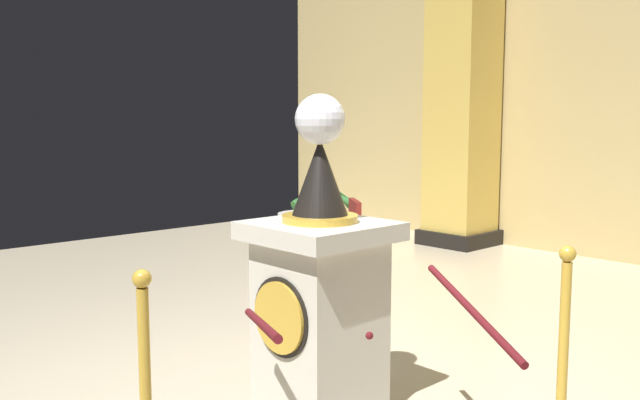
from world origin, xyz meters
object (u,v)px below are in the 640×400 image
potted_palm_left (325,252)px  cafe_table (308,241)px  stanchion_far (562,386)px  cafe_chair_red (344,243)px  pedestal_clock (319,292)px

potted_palm_left → cafe_table: size_ratio=1.37×
stanchion_far → cafe_chair_red: bearing=156.2°
cafe_table → cafe_chair_red: size_ratio=0.81×
pedestal_clock → stanchion_far: (1.18, 0.52, -0.33)m
potted_palm_left → cafe_table: (0.25, -0.46, 0.20)m
stanchion_far → potted_palm_left: (-3.53, 1.74, -0.09)m
pedestal_clock → cafe_chair_red: size_ratio=1.88×
cafe_table → potted_palm_left: bearing=118.0°
cafe_table → cafe_chair_red: (0.59, -0.09, 0.08)m
cafe_chair_red → potted_palm_left: bearing=146.7°
stanchion_far → cafe_chair_red: (-2.69, 1.19, 0.20)m
pedestal_clock → cafe_chair_red: 2.29m
stanchion_far → cafe_table: (-3.29, 1.28, 0.12)m
pedestal_clock → potted_palm_left: pedestal_clock is taller
potted_palm_left → cafe_table: 0.56m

